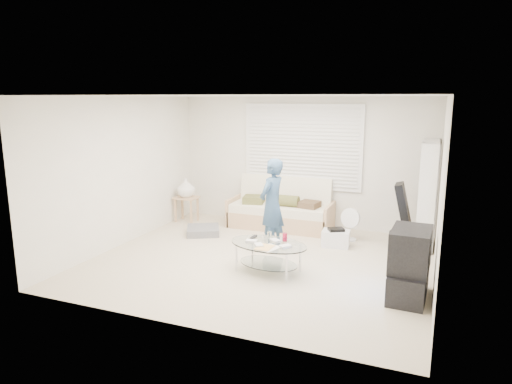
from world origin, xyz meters
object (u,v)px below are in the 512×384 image
at_px(futon_sofa, 281,211).
at_px(bookshelf, 427,195).
at_px(tv_unit, 409,265).
at_px(coffee_table, 269,249).

bearing_deg(futon_sofa, bookshelf, -5.30).
distance_m(tv_unit, coffee_table, 1.93).
bearing_deg(bookshelf, futon_sofa, 174.70).
height_order(futon_sofa, coffee_table, futon_sofa).
height_order(bookshelf, coffee_table, bookshelf).
bearing_deg(bookshelf, coffee_table, -135.40).
xyz_separation_m(tv_unit, coffee_table, (-1.93, 0.17, -0.09)).
distance_m(bookshelf, coffee_table, 2.93).
bearing_deg(coffee_table, futon_sofa, 104.24).
distance_m(bookshelf, tv_unit, 2.24).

